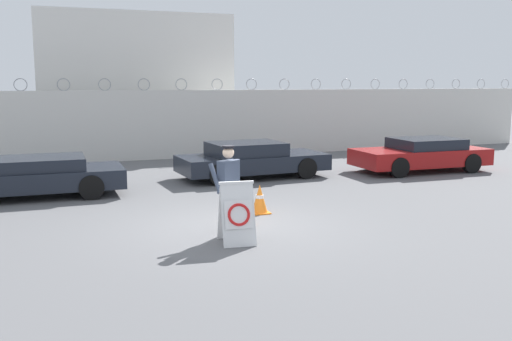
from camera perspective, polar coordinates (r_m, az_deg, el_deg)
ground_plane at (r=12.08m, az=-2.27°, el=-5.65°), size 90.00×90.00×0.00m
perimeter_wall at (r=22.63m, az=-11.03°, el=4.49°), size 36.00×0.30×3.15m
building_block at (r=27.92m, az=-12.49°, el=8.56°), size 8.27×6.53×5.94m
barricade_sign at (r=10.76m, az=-1.92°, el=-4.24°), size 0.70×0.77×1.19m
security_guard at (r=11.32m, az=-2.78°, el=-1.45°), size 0.69×0.42×1.79m
traffic_cone_near at (r=13.23m, az=0.37°, el=-2.87°), size 0.43×0.43×0.68m
traffic_cone_mid at (r=12.21m, az=-1.12°, el=-3.98°), size 0.34×0.34×0.64m
parked_car_front_coupe at (r=16.17m, az=-21.47°, el=-0.54°), size 4.78×2.01×1.06m
parked_car_rear_sedan at (r=18.06m, az=-0.48°, el=1.11°), size 4.79×2.20×1.14m
parked_car_far_side at (r=20.18m, az=16.19°, el=1.58°), size 4.57×2.04×1.12m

